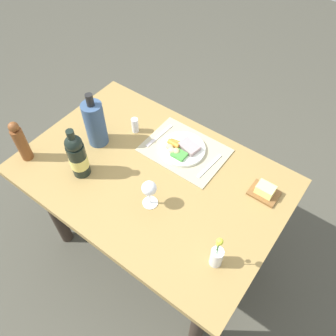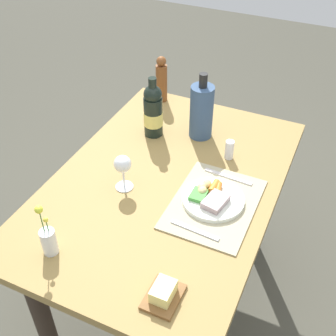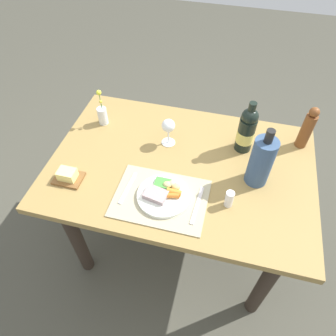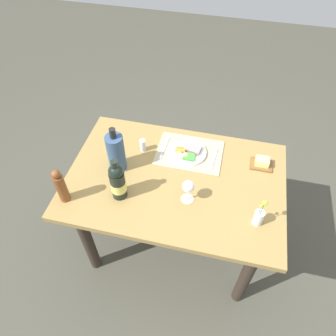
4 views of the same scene
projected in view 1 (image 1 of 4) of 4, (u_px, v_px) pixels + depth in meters
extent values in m
plane|color=#454338|center=(156.00, 246.00, 2.22)|extent=(8.00, 8.00, 0.00)
cube|color=olive|center=(151.00, 177.00, 1.63)|extent=(1.26, 0.85, 0.04)
cylinder|color=#32271F|center=(259.00, 226.00, 1.90)|extent=(0.07, 0.07, 0.73)
cylinder|color=#32271F|center=(122.00, 146.00, 2.27)|extent=(0.07, 0.07, 0.73)
cylinder|color=#32271F|center=(200.00, 318.00, 1.60)|extent=(0.07, 0.07, 0.73)
cylinder|color=#32271F|center=(53.00, 208.00, 1.97)|extent=(0.07, 0.07, 0.73)
cube|color=tan|center=(185.00, 150.00, 1.71)|extent=(0.41, 0.30, 0.01)
cylinder|color=white|center=(182.00, 149.00, 1.70)|extent=(0.23, 0.23, 0.02)
cube|color=#A38B8B|center=(189.00, 147.00, 1.68)|extent=(0.11, 0.09, 0.02)
cylinder|color=orange|center=(177.00, 142.00, 1.70)|extent=(0.08, 0.04, 0.02)
cylinder|color=orange|center=(174.00, 144.00, 1.69)|extent=(0.06, 0.03, 0.03)
ellipsoid|color=#CAC37A|center=(176.00, 151.00, 1.66)|extent=(0.04, 0.03, 0.03)
ellipsoid|color=#CEC083|center=(172.00, 150.00, 1.67)|extent=(0.04, 0.03, 0.03)
ellipsoid|color=#CEBB6E|center=(170.00, 147.00, 1.68)|extent=(0.04, 0.03, 0.03)
cube|color=green|center=(179.00, 155.00, 1.66)|extent=(0.07, 0.06, 0.02)
cube|color=silver|center=(210.00, 166.00, 1.64)|extent=(0.03, 0.18, 0.00)
cube|color=silver|center=(159.00, 136.00, 1.77)|extent=(0.03, 0.20, 0.00)
cylinder|color=silver|center=(216.00, 257.00, 1.31)|extent=(0.05, 0.05, 0.10)
cylinder|color=#3F7233|center=(216.00, 253.00, 1.29)|extent=(0.00, 0.00, 0.14)
sphere|color=yellow|center=(218.00, 244.00, 1.24)|extent=(0.02, 0.02, 0.02)
cylinder|color=#3F7233|center=(217.00, 253.00, 1.27)|extent=(0.00, 0.00, 0.19)
sphere|color=yellow|center=(220.00, 242.00, 1.19)|extent=(0.03, 0.03, 0.03)
cylinder|color=white|center=(150.00, 203.00, 1.52)|extent=(0.07, 0.07, 0.00)
cylinder|color=white|center=(150.00, 197.00, 1.48)|extent=(0.01, 0.01, 0.08)
sphere|color=white|center=(149.00, 188.00, 1.43)|extent=(0.07, 0.07, 0.07)
cube|color=brown|center=(264.00, 193.00, 1.55)|extent=(0.13, 0.10, 0.01)
cube|color=#F9EB85|center=(265.00, 189.00, 1.52)|extent=(0.08, 0.06, 0.05)
cylinder|color=brown|center=(22.00, 144.00, 1.61)|extent=(0.06, 0.06, 0.19)
sphere|color=brown|center=(13.00, 127.00, 1.52)|extent=(0.05, 0.05, 0.05)
cylinder|color=#344E72|center=(95.00, 124.00, 1.66)|extent=(0.10, 0.10, 0.24)
cylinder|color=black|center=(90.00, 100.00, 1.54)|extent=(0.04, 0.04, 0.06)
cylinder|color=white|center=(135.00, 125.00, 1.77)|extent=(0.04, 0.04, 0.08)
cylinder|color=black|center=(79.00, 160.00, 1.56)|extent=(0.08, 0.08, 0.18)
sphere|color=black|center=(73.00, 144.00, 1.47)|extent=(0.08, 0.08, 0.08)
cylinder|color=black|center=(71.00, 137.00, 1.44)|extent=(0.03, 0.03, 0.07)
cylinder|color=#E2D368|center=(79.00, 161.00, 1.56)|extent=(0.08, 0.08, 0.06)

